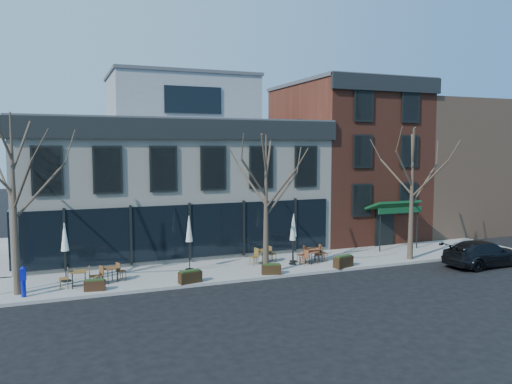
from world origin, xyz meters
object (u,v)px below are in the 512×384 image
object	(u,v)px
umbrella_0	(65,240)
parked_sedan	(483,253)
call_box	(23,281)
cafe_set_0	(79,277)

from	to	relation	value
umbrella_0	parked_sedan	bearing A→B (deg)	-11.85
parked_sedan	call_box	distance (m)	23.40
parked_sedan	umbrella_0	bearing A→B (deg)	75.50
parked_sedan	cafe_set_0	size ratio (longest dim) A/B	2.81
umbrella_0	call_box	bearing A→B (deg)	-131.33
cafe_set_0	umbrella_0	size ratio (longest dim) A/B	0.62
call_box	cafe_set_0	xyz separation A→B (m)	(2.27, 0.74, -0.25)
parked_sedan	call_box	xyz separation A→B (m)	(-23.26, 2.55, 0.16)
parked_sedan	umbrella_0	world-z (taller)	umbrella_0
call_box	cafe_set_0	size ratio (longest dim) A/B	0.78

